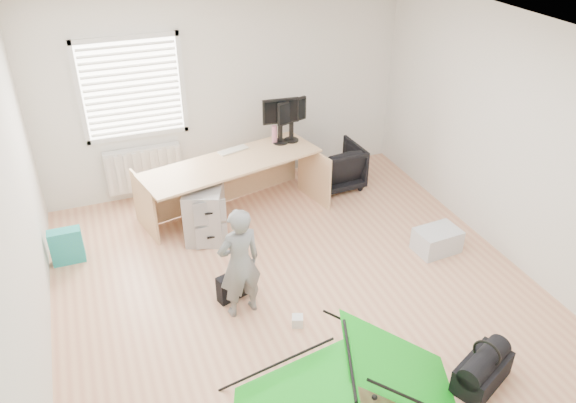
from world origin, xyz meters
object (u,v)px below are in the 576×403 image
object	(u,v)px
kite	(348,385)
laptop_bag	(235,285)
filing_cabinet	(205,212)
duffel_bag	(482,372)
storage_crate	(437,240)
office_chair	(336,166)
monitor_right	(291,126)
monitor_left	(280,127)
thermos	(274,134)
person	(240,263)
desk	(233,189)

from	to	relation	value
kite	laptop_bag	distance (m)	1.79
filing_cabinet	duffel_bag	world-z (taller)	filing_cabinet
filing_cabinet	duffel_bag	size ratio (longest dim) A/B	1.18
filing_cabinet	storage_crate	distance (m)	2.79
office_chair	storage_crate	size ratio (longest dim) A/B	1.35
monitor_right	kite	bearing A→B (deg)	-121.85
monitor_left	duffel_bag	distance (m)	3.90
kite	storage_crate	size ratio (longest dim) A/B	3.86
filing_cabinet	laptop_bag	distance (m)	1.24
monitor_left	laptop_bag	distance (m)	2.39
monitor_left	monitor_right	world-z (taller)	monitor_left
office_chair	kite	size ratio (longest dim) A/B	0.35
thermos	kite	world-z (taller)	thermos
thermos	kite	size ratio (longest dim) A/B	0.12
monitor_right	office_chair	xyz separation A→B (m)	(0.64, -0.07, -0.68)
thermos	person	size ratio (longest dim) A/B	0.20
kite	duffel_bag	bearing A→B (deg)	12.46
desk	monitor_left	xyz separation A→B (m)	(0.76, 0.31, 0.61)
person	storage_crate	world-z (taller)	person
duffel_bag	monitor_left	bearing A→B (deg)	72.39
monitor_left	storage_crate	world-z (taller)	monitor_left
desk	laptop_bag	bearing A→B (deg)	-119.14
filing_cabinet	thermos	bearing A→B (deg)	50.59
kite	duffel_bag	distance (m)	1.26
monitor_right	office_chair	world-z (taller)	monitor_right
desk	thermos	size ratio (longest dim) A/B	9.34
thermos	office_chair	size ratio (longest dim) A/B	0.36
person	laptop_bag	bearing A→B (deg)	-100.36
desk	monitor_left	size ratio (longest dim) A/B	4.81
storage_crate	office_chair	bearing A→B (deg)	103.75
duffel_bag	monitor_right	bearing A→B (deg)	70.04
person	monitor_right	bearing A→B (deg)	-131.61
thermos	storage_crate	size ratio (longest dim) A/B	0.48
monitor_right	monitor_left	bearing A→B (deg)	163.18
filing_cabinet	office_chair	distance (m)	2.10
thermos	duffel_bag	size ratio (longest dim) A/B	0.42
office_chair	monitor_right	bearing A→B (deg)	-9.63
duffel_bag	storage_crate	bearing A→B (deg)	42.47
laptop_bag	storage_crate	bearing A→B (deg)	-18.62
thermos	duffel_bag	world-z (taller)	thermos
thermos	office_chair	distance (m)	1.06
laptop_bag	monitor_right	bearing A→B (deg)	36.73
filing_cabinet	person	distance (m)	1.50
filing_cabinet	person	world-z (taller)	person
filing_cabinet	kite	xyz separation A→B (m)	(0.47, -2.96, -0.04)
desk	kite	xyz separation A→B (m)	(0.01, -3.30, -0.09)
kite	laptop_bag	bearing A→B (deg)	124.62
kite	monitor_right	bearing A→B (deg)	95.87
kite	desk	bearing A→B (deg)	110.09
monitor_left	duffel_bag	xyz separation A→B (m)	(0.49, -3.77, -0.88)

